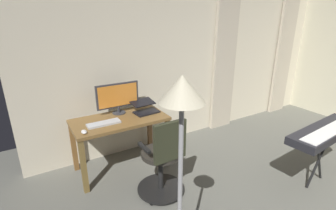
{
  "coord_description": "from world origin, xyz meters",
  "views": [
    {
      "loc": [
        2.59,
        0.38,
        2.0
      ],
      "look_at": [
        1.21,
        -1.92,
        1.03
      ],
      "focal_mm": 26.92,
      "sensor_mm": 36.0,
      "label": 1
    }
  ],
  "objects_px": {
    "computer_monitor": "(118,96)",
    "floor_lamp": "(181,137)",
    "piano_keyboard": "(326,133)",
    "desk": "(120,126)",
    "laptop": "(145,108)",
    "office_chair": "(163,161)",
    "computer_keyboard": "(104,123)",
    "computer_mouse": "(84,132)"
  },
  "relations": [
    {
      "from": "laptop",
      "to": "piano_keyboard",
      "type": "height_order",
      "value": "laptop"
    },
    {
      "from": "desk",
      "to": "laptop",
      "type": "bearing_deg",
      "value": -173.68
    },
    {
      "from": "computer_monitor",
      "to": "laptop",
      "type": "relative_size",
      "value": 1.67
    },
    {
      "from": "computer_monitor",
      "to": "piano_keyboard",
      "type": "relative_size",
      "value": 0.49
    },
    {
      "from": "computer_monitor",
      "to": "computer_keyboard",
      "type": "distance_m",
      "value": 0.45
    },
    {
      "from": "computer_monitor",
      "to": "laptop",
      "type": "distance_m",
      "value": 0.4
    },
    {
      "from": "computer_keyboard",
      "to": "piano_keyboard",
      "type": "bearing_deg",
      "value": 145.4
    },
    {
      "from": "computer_monitor",
      "to": "piano_keyboard",
      "type": "distance_m",
      "value": 2.58
    },
    {
      "from": "computer_mouse",
      "to": "piano_keyboard",
      "type": "relative_size",
      "value": 0.08
    },
    {
      "from": "desk",
      "to": "computer_keyboard",
      "type": "distance_m",
      "value": 0.27
    },
    {
      "from": "desk",
      "to": "piano_keyboard",
      "type": "height_order",
      "value": "piano_keyboard"
    },
    {
      "from": "laptop",
      "to": "piano_keyboard",
      "type": "xyz_separation_m",
      "value": [
        -1.55,
        1.61,
        -0.08
      ]
    },
    {
      "from": "computer_keyboard",
      "to": "laptop",
      "type": "xyz_separation_m",
      "value": [
        -0.62,
        -0.12,
        0.04
      ]
    },
    {
      "from": "laptop",
      "to": "piano_keyboard",
      "type": "distance_m",
      "value": 2.24
    },
    {
      "from": "desk",
      "to": "computer_monitor",
      "type": "height_order",
      "value": "computer_monitor"
    },
    {
      "from": "office_chair",
      "to": "computer_monitor",
      "type": "bearing_deg",
      "value": 97.11
    },
    {
      "from": "office_chair",
      "to": "computer_keyboard",
      "type": "xyz_separation_m",
      "value": [
        0.44,
        -0.7,
        0.29
      ]
    },
    {
      "from": "computer_monitor",
      "to": "floor_lamp",
      "type": "height_order",
      "value": "floor_lamp"
    },
    {
      "from": "computer_monitor",
      "to": "computer_mouse",
      "type": "bearing_deg",
      "value": 34.93
    },
    {
      "from": "computer_keyboard",
      "to": "laptop",
      "type": "height_order",
      "value": "laptop"
    },
    {
      "from": "piano_keyboard",
      "to": "desk",
      "type": "bearing_deg",
      "value": -43.61
    },
    {
      "from": "desk",
      "to": "office_chair",
      "type": "bearing_deg",
      "value": 104.89
    },
    {
      "from": "piano_keyboard",
      "to": "floor_lamp",
      "type": "distance_m",
      "value": 2.29
    },
    {
      "from": "computer_mouse",
      "to": "office_chair",
      "type": "bearing_deg",
      "value": 140.77
    },
    {
      "from": "desk",
      "to": "computer_monitor",
      "type": "bearing_deg",
      "value": -108.64
    },
    {
      "from": "floor_lamp",
      "to": "desk",
      "type": "bearing_deg",
      "value": -98.06
    },
    {
      "from": "computer_keyboard",
      "to": "floor_lamp",
      "type": "xyz_separation_m",
      "value": [
        0.03,
        1.73,
        0.58
      ]
    },
    {
      "from": "laptop",
      "to": "floor_lamp",
      "type": "distance_m",
      "value": 2.03
    },
    {
      "from": "piano_keyboard",
      "to": "computer_mouse",
      "type": "bearing_deg",
      "value": -33.93
    },
    {
      "from": "office_chair",
      "to": "laptop",
      "type": "distance_m",
      "value": 0.9
    },
    {
      "from": "piano_keyboard",
      "to": "floor_lamp",
      "type": "height_order",
      "value": "floor_lamp"
    },
    {
      "from": "computer_monitor",
      "to": "computer_mouse",
      "type": "height_order",
      "value": "computer_monitor"
    },
    {
      "from": "laptop",
      "to": "piano_keyboard",
      "type": "relative_size",
      "value": 0.29
    },
    {
      "from": "office_chair",
      "to": "computer_mouse",
      "type": "distance_m",
      "value": 0.95
    },
    {
      "from": "computer_mouse",
      "to": "floor_lamp",
      "type": "bearing_deg",
      "value": 98.6
    },
    {
      "from": "computer_keyboard",
      "to": "office_chair",
      "type": "bearing_deg",
      "value": 121.83
    },
    {
      "from": "floor_lamp",
      "to": "laptop",
      "type": "bearing_deg",
      "value": -109.2
    },
    {
      "from": "laptop",
      "to": "floor_lamp",
      "type": "height_order",
      "value": "floor_lamp"
    },
    {
      "from": "computer_monitor",
      "to": "piano_keyboard",
      "type": "height_order",
      "value": "computer_monitor"
    },
    {
      "from": "computer_monitor",
      "to": "computer_keyboard",
      "type": "xyz_separation_m",
      "value": [
        0.29,
        0.26,
        -0.23
      ]
    },
    {
      "from": "computer_monitor",
      "to": "floor_lamp",
      "type": "xyz_separation_m",
      "value": [
        0.32,
        1.99,
        0.36
      ]
    },
    {
      "from": "computer_keyboard",
      "to": "floor_lamp",
      "type": "distance_m",
      "value": 1.82
    }
  ]
}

